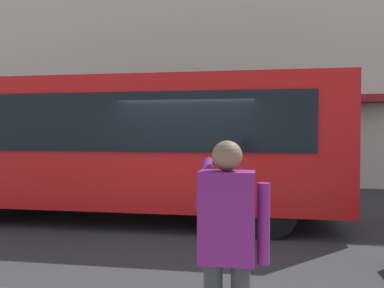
{
  "coord_description": "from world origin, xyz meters",
  "views": [
    {
      "loc": [
        -1.27,
        7.42,
        1.91
      ],
      "look_at": [
        0.07,
        -0.78,
        1.66
      ],
      "focal_mm": 36.36,
      "sensor_mm": 36.0,
      "label": 1
    }
  ],
  "objects": [
    {
      "name": "ground_plane",
      "position": [
        0.0,
        0.0,
        0.0
      ],
      "size": [
        60.0,
        60.0,
        0.0
      ],
      "primitive_type": "plane",
      "color": "#2B2B2D"
    },
    {
      "name": "building_facade_far",
      "position": [
        -0.02,
        -6.8,
        5.99
      ],
      "size": [
        28.0,
        1.55,
        12.0
      ],
      "color": "beige",
      "rests_on": "ground_plane"
    },
    {
      "name": "red_bus",
      "position": [
        1.5,
        -0.73,
        1.68
      ],
      "size": [
        9.05,
        2.54,
        3.08
      ],
      "color": "red",
      "rests_on": "ground_plane"
    },
    {
      "name": "pedestrian_photographer",
      "position": [
        -1.07,
        4.63,
        1.14
      ],
      "size": [
        0.53,
        0.52,
        1.7
      ],
      "color": "#2D2D33",
      "rests_on": "sidewalk_curb"
    }
  ]
}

